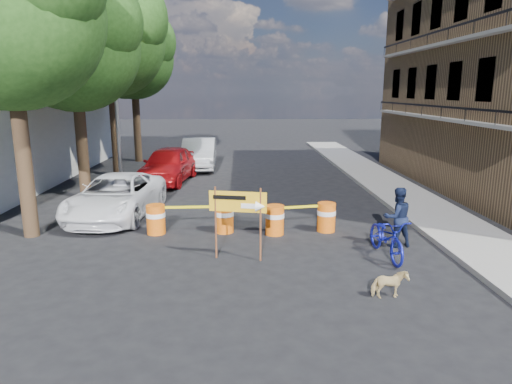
{
  "coord_description": "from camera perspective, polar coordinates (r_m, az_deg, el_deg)",
  "views": [
    {
      "loc": [
        -0.53,
        -11.35,
        4.27
      ],
      "look_at": [
        -0.04,
        2.01,
        1.3
      ],
      "focal_mm": 32.0,
      "sensor_mm": 36.0,
      "label": 1
    }
  ],
  "objects": [
    {
      "name": "barrel_mid_right",
      "position": [
        13.83,
        2.35,
        -3.43
      ],
      "size": [
        0.58,
        0.58,
        0.9
      ],
      "color": "#CF5E0C",
      "rests_on": "ground"
    },
    {
      "name": "barrel_mid_left",
      "position": [
        14.05,
        -3.98,
        -3.19
      ],
      "size": [
        0.58,
        0.58,
        0.9
      ],
      "color": "#CF5E0C",
      "rests_on": "ground"
    },
    {
      "name": "pedestrian",
      "position": [
        13.27,
        17.24,
        -3.02
      ],
      "size": [
        0.93,
        0.78,
        1.69
      ],
      "primitive_type": "imported",
      "rotation": [
        0.0,
        0.0,
        3.33
      ],
      "color": "black",
      "rests_on": "ground"
    },
    {
      "name": "sedan_red",
      "position": [
        22.11,
        -10.91,
        3.39
      ],
      "size": [
        2.63,
        5.19,
        1.69
      ],
      "primitive_type": "imported",
      "rotation": [
        0.0,
        0.0,
        -0.13
      ],
      "color": "#9C0D11",
      "rests_on": "ground"
    },
    {
      "name": "ground",
      "position": [
        12.14,
        0.55,
        -8.07
      ],
      "size": [
        120.0,
        120.0,
        0.0
      ],
      "primitive_type": "plane",
      "color": "black",
      "rests_on": "ground"
    },
    {
      "name": "tree_near",
      "position": [
        14.87,
        -28.42,
        19.17
      ],
      "size": [
        5.46,
        5.2,
        9.15
      ],
      "color": "#332316",
      "rests_on": "ground"
    },
    {
      "name": "sedan_silver",
      "position": [
        25.78,
        -7.14,
        4.78
      ],
      "size": [
        1.9,
        5.15,
        1.68
      ],
      "primitive_type": "imported",
      "rotation": [
        0.0,
        0.0,
        0.02
      ],
      "color": "silver",
      "rests_on": "ground"
    },
    {
      "name": "barrel_far_left",
      "position": [
        14.22,
        -12.41,
        -3.28
      ],
      "size": [
        0.58,
        0.58,
        0.9
      ],
      "color": "#CF5E0C",
      "rests_on": "ground"
    },
    {
      "name": "sidewalk_east",
      "position": [
        19.08,
        18.63,
        -0.85
      ],
      "size": [
        2.4,
        40.0,
        0.15
      ],
      "primitive_type": "cube",
      "color": "gray",
      "rests_on": "ground"
    },
    {
      "name": "tree_mid_a",
      "position": [
        19.45,
        -21.65,
        16.8
      ],
      "size": [
        5.25,
        5.0,
        8.68
      ],
      "color": "#332316",
      "rests_on": "ground"
    },
    {
      "name": "dog",
      "position": [
        10.13,
        16.36,
        -11.03
      ],
      "size": [
        0.77,
        0.41,
        0.62
      ],
      "primitive_type": "imported",
      "rotation": [
        0.0,
        0.0,
        1.68
      ],
      "color": "tan",
      "rests_on": "ground"
    },
    {
      "name": "bicycle",
      "position": [
        12.27,
        16.16,
        -3.24
      ],
      "size": [
        0.82,
        1.16,
        2.09
      ],
      "primitive_type": "imported",
      "rotation": [
        0.0,
        0.0,
        0.09
      ],
      "color": "#151BAC",
      "rests_on": "ground"
    },
    {
      "name": "streetlamp",
      "position": [
        21.54,
        -17.01,
        12.27
      ],
      "size": [
        1.25,
        0.18,
        8.0
      ],
      "color": "gray",
      "rests_on": "ground"
    },
    {
      "name": "suv_white",
      "position": [
        16.44,
        -17.08,
        -0.51
      ],
      "size": [
        2.86,
        5.39,
        1.44
      ],
      "primitive_type": "imported",
      "rotation": [
        0.0,
        0.0,
        -0.09
      ],
      "color": "white",
      "rests_on": "ground"
    },
    {
      "name": "tree_far",
      "position": [
        29.09,
        -14.99,
        15.95
      ],
      "size": [
        5.04,
        4.8,
        8.84
      ],
      "color": "#332316",
      "rests_on": "ground"
    },
    {
      "name": "tree_mid_b",
      "position": [
        24.29,
        -17.73,
        17.73
      ],
      "size": [
        5.67,
        5.4,
        9.62
      ],
      "color": "#332316",
      "rests_on": "ground"
    },
    {
      "name": "barrel_far_right",
      "position": [
        14.3,
        8.78,
        -3.04
      ],
      "size": [
        0.58,
        0.58,
        0.9
      ],
      "color": "#CF5E0C",
      "rests_on": "ground"
    },
    {
      "name": "detour_sign",
      "position": [
        11.5,
        -1.34,
        -1.94
      ],
      "size": [
        1.46,
        0.46,
        1.91
      ],
      "rotation": [
        0.0,
        0.0,
        -0.21
      ],
      "color": "#592D19",
      "rests_on": "ground"
    }
  ]
}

